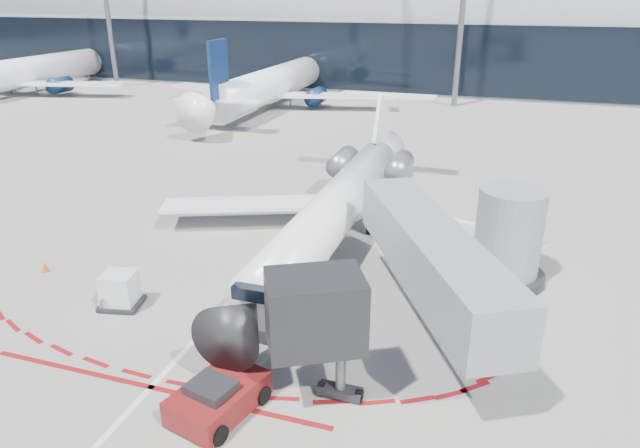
% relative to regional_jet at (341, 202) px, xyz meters
% --- Properties ---
extents(ground, '(260.00, 260.00, 0.00)m').
position_rel_regional_jet_xyz_m(ground, '(-2.88, -3.60, -2.32)').
color(ground, gray).
rests_on(ground, ground).
extents(apron_centerline, '(0.25, 40.00, 0.01)m').
position_rel_regional_jet_xyz_m(apron_centerline, '(-2.88, -1.60, -2.31)').
color(apron_centerline, silver).
rests_on(apron_centerline, ground).
extents(apron_stop_bar, '(14.00, 0.25, 0.01)m').
position_rel_regional_jet_xyz_m(apron_stop_bar, '(-2.88, -15.10, -2.31)').
color(apron_stop_bar, maroon).
rests_on(apron_stop_bar, ground).
extents(terminal_building, '(150.00, 24.15, 24.00)m').
position_rel_regional_jet_xyz_m(terminal_building, '(-2.88, 61.38, 6.21)').
color(terminal_building, '#999B9E').
rests_on(terminal_building, ground).
extents(jet_bridge, '(10.03, 15.20, 4.90)m').
position_rel_regional_jet_xyz_m(jet_bridge, '(6.91, -6.61, 0.69)').
color(jet_bridge, gray).
rests_on(jet_bridge, ground).
extents(light_mast_centre, '(0.70, 0.70, 25.00)m').
position_rel_regional_jet_xyz_m(light_mast_centre, '(2.12, 44.40, 10.18)').
color(light_mast_centre, slate).
rests_on(light_mast_centre, ground).
extents(regional_jet, '(22.45, 27.68, 6.93)m').
position_rel_regional_jet_xyz_m(regional_jet, '(0.00, 0.00, 0.00)').
color(regional_jet, white).
rests_on(regional_jet, ground).
extents(pushback_tug, '(2.92, 5.43, 1.38)m').
position_rel_regional_jet_xyz_m(pushback_tug, '(0.11, -15.48, -1.70)').
color(pushback_tug, '#60140D').
rests_on(pushback_tug, ground).
extents(uld_container, '(2.07, 1.87, 1.69)m').
position_rel_regional_jet_xyz_m(uld_container, '(-7.44, -10.49, -1.48)').
color(uld_container, black).
rests_on(uld_container, ground).
extents(safety_cone_left, '(0.39, 0.39, 0.55)m').
position_rel_regional_jet_xyz_m(safety_cone_left, '(-13.38, -8.69, -2.04)').
color(safety_cone_left, '#DD4704').
rests_on(safety_cone_left, ground).
extents(bg_airliner_0, '(35.69, 37.79, 11.55)m').
position_rel_regional_jet_xyz_m(bg_airliner_0, '(-56.02, 35.56, 3.46)').
color(bg_airliner_0, white).
rests_on(bg_airliner_0, ground).
extents(bg_airliner_1, '(35.02, 37.08, 11.33)m').
position_rel_regional_jet_xyz_m(bg_airliner_1, '(-19.28, 37.82, 3.35)').
color(bg_airliner_1, white).
rests_on(bg_airliner_1, ground).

